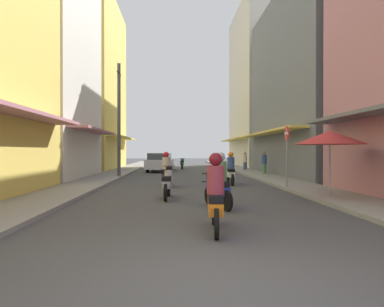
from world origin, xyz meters
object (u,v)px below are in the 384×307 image
Objects in this scene: motorbike_green at (182,164)px; pedestrian_midway at (245,160)px; vendor_umbrella at (330,138)px; motorbike_orange at (215,196)px; parked_car at (160,162)px; motorbike_black at (167,171)px; motorbike_blue at (218,183)px; motorbike_silver at (167,184)px; motorbike_white at (230,170)px; utility_pole at (119,119)px; pedestrian_foreground at (264,163)px; street_sign_no_entry at (287,148)px.

pedestrian_midway is (5.01, -2.88, 0.41)m from motorbike_green.
vendor_umbrella is at bearing -91.75° from pedestrian_midway.
parked_car is at bearing 95.82° from motorbike_orange.
motorbike_black is 1.02× the size of motorbike_blue.
motorbike_orange is 4.96m from motorbike_silver.
utility_pole reaches higher than motorbike_white.
motorbike_black is 3.96m from motorbike_silver.
motorbike_silver is at bearing 126.08° from motorbike_blue.
motorbike_black is 0.99× the size of motorbike_white.
pedestrian_midway reaches higher than motorbike_black.
motorbike_blue is at bearing -53.92° from motorbike_silver.
motorbike_white is 14.09m from motorbike_green.
motorbike_white is at bearing 58.01° from motorbike_silver.
motorbike_orange is at bearing -107.93° from pedestrian_foreground.
motorbike_blue is 0.25× the size of utility_pole.
street_sign_no_entry is (8.03, -7.01, -1.82)m from utility_pole.
pedestrian_foreground is (6.29, 6.92, 0.10)m from motorbike_black.
utility_pole reaches higher than pedestrian_midway.
utility_pole reaches higher than pedestrian_foreground.
utility_pole is (-2.19, -5.92, 2.80)m from parked_car.
vendor_umbrella is at bearing -76.74° from motorbike_green.
pedestrian_foreground is 0.70× the size of vendor_umbrella.
motorbike_white is 11.46m from pedestrian_midway.
motorbike_white is 11.29m from parked_car.
motorbike_black is 1.11× the size of pedestrian_foreground.
motorbike_silver is (-0.84, -18.57, 0.00)m from motorbike_green.
pedestrian_foreground is 9.84m from utility_pole.
motorbike_silver is (-2.89, -4.62, -0.20)m from motorbike_white.
motorbike_blue is at bearing -128.04° from street_sign_no_entry.
motorbike_white is 1.03× the size of motorbike_blue.
motorbike_orange is 21.08m from pedestrian_midway.
motorbike_blue is 2.52m from motorbike_silver.
motorbike_white and motorbike_orange have the same top height.
pedestrian_foreground reaches higher than motorbike_white.
motorbike_silver is 12.51m from pedestrian_foreground.
utility_pole reaches higher than motorbike_blue.
motorbike_white is 9.63m from motorbike_orange.
parked_car is 2.63× the size of pedestrian_foreground.
motorbike_orange is 15.05m from utility_pole.
motorbike_blue is (1.60, -5.99, 0.00)m from motorbike_black.
motorbike_green is at bearing 91.78° from motorbike_blue.
vendor_umbrella is at bearing 44.75° from motorbike_orange.
motorbike_green is 5.80m from pedestrian_midway.
motorbike_black is at bearing -167.53° from motorbike_white.
pedestrian_foreground reaches higher than motorbike_black.
street_sign_no_entry is at bearing 25.33° from motorbike_silver.
street_sign_no_entry is at bearing 62.03° from motorbike_orange.
motorbike_white is at bearing -117.62° from pedestrian_foreground.
motorbike_blue and motorbike_orange have the same top height.
motorbike_black and motorbike_orange have the same top height.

